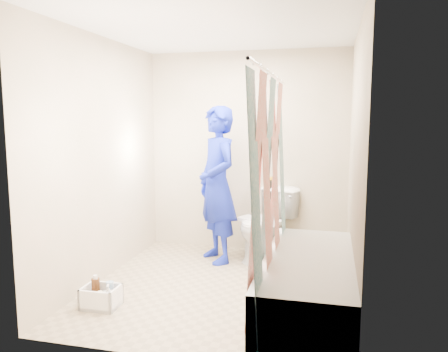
% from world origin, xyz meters
% --- Properties ---
extents(floor, '(2.60, 2.60, 0.00)m').
position_xyz_m(floor, '(0.00, 0.00, 0.00)').
color(floor, gray).
rests_on(floor, ground).
extents(ceiling, '(2.40, 2.60, 0.02)m').
position_xyz_m(ceiling, '(0.00, 0.00, 2.40)').
color(ceiling, silver).
rests_on(ceiling, wall_back).
extents(wall_back, '(2.40, 0.02, 2.40)m').
position_xyz_m(wall_back, '(0.00, 1.30, 1.20)').
color(wall_back, '#C6B098').
rests_on(wall_back, ground).
extents(wall_front, '(2.40, 0.02, 2.40)m').
position_xyz_m(wall_front, '(0.00, -1.30, 1.20)').
color(wall_front, '#C6B098').
rests_on(wall_front, ground).
extents(wall_left, '(0.02, 2.60, 2.40)m').
position_xyz_m(wall_left, '(-1.20, 0.00, 1.20)').
color(wall_left, '#C6B098').
rests_on(wall_left, ground).
extents(wall_right, '(0.02, 2.60, 2.40)m').
position_xyz_m(wall_right, '(1.20, 0.00, 1.20)').
color(wall_right, '#C6B098').
rests_on(wall_right, ground).
extents(bathtub, '(0.70, 1.75, 0.50)m').
position_xyz_m(bathtub, '(0.85, -0.43, 0.27)').
color(bathtub, silver).
rests_on(bathtub, ground).
extents(curtain_rod, '(0.02, 1.90, 0.02)m').
position_xyz_m(curtain_rod, '(0.52, -0.43, 1.95)').
color(curtain_rod, silver).
rests_on(curtain_rod, wall_back).
extents(shower_curtain, '(0.06, 1.75, 1.80)m').
position_xyz_m(shower_curtain, '(0.52, -0.43, 1.02)').
color(shower_curtain, white).
rests_on(shower_curtain, curtain_rod).
extents(toilet, '(0.73, 0.91, 0.81)m').
position_xyz_m(toilet, '(0.30, 0.96, 0.40)').
color(toilet, white).
rests_on(toilet, ground).
extents(tank_lid, '(0.54, 0.40, 0.04)m').
position_xyz_m(tank_lid, '(0.25, 0.84, 0.47)').
color(tank_lid, white).
rests_on(tank_lid, toilet).
extents(tank_internals, '(0.19, 0.11, 0.26)m').
position_xyz_m(tank_internals, '(0.34, 1.18, 0.80)').
color(tank_internals, black).
rests_on(tank_internals, toilet).
extents(plumber, '(0.73, 0.76, 1.75)m').
position_xyz_m(plumber, '(-0.23, 0.77, 0.87)').
color(plumber, navy).
rests_on(plumber, ground).
extents(cleaning_caddy, '(0.31, 0.25, 0.23)m').
position_xyz_m(cleaning_caddy, '(-0.87, -0.67, 0.09)').
color(cleaning_caddy, white).
rests_on(cleaning_caddy, ground).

